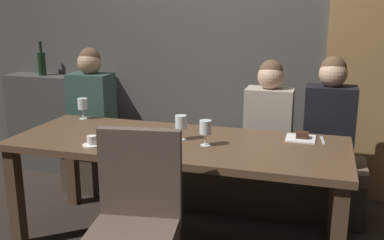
{
  "coord_description": "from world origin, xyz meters",
  "views": [
    {
      "loc": [
        0.9,
        -2.63,
        1.58
      ],
      "look_at": [
        0.05,
        0.17,
        0.84
      ],
      "focal_mm": 41.29,
      "sensor_mm": 36.0,
      "label": 1
    }
  ],
  "objects_px": {
    "wine_glass_center_front": "(83,105)",
    "fork_on_table": "(323,140)",
    "wine_glass_far_left": "(205,128)",
    "espresso_cup": "(92,142)",
    "diner_far_end": "(330,114)",
    "banquette_bench": "(205,176)",
    "diner_redhead": "(91,98)",
    "dining_table": "(177,153)",
    "diner_bearded": "(269,112)",
    "wine_bottle_dark_red": "(42,63)",
    "chair_near_side": "(135,213)",
    "dessert_plate": "(301,137)",
    "wine_glass_near_right": "(181,123)"
  },
  "relations": [
    {
      "from": "diner_bearded",
      "to": "wine_glass_far_left",
      "type": "distance_m",
      "value": 0.83
    },
    {
      "from": "fork_on_table",
      "to": "diner_redhead",
      "type": "bearing_deg",
      "value": 162.07
    },
    {
      "from": "wine_glass_near_right",
      "to": "wine_glass_center_front",
      "type": "relative_size",
      "value": 1.0
    },
    {
      "from": "chair_near_side",
      "to": "fork_on_table",
      "type": "relative_size",
      "value": 5.76
    },
    {
      "from": "chair_near_side",
      "to": "espresso_cup",
      "type": "bearing_deg",
      "value": 137.08
    },
    {
      "from": "dining_table",
      "to": "espresso_cup",
      "type": "relative_size",
      "value": 18.33
    },
    {
      "from": "chair_near_side",
      "to": "diner_bearded",
      "type": "height_order",
      "value": "diner_bearded"
    },
    {
      "from": "chair_near_side",
      "to": "wine_glass_far_left",
      "type": "bearing_deg",
      "value": 73.81
    },
    {
      "from": "banquette_bench",
      "to": "fork_on_table",
      "type": "relative_size",
      "value": 14.71
    },
    {
      "from": "dining_table",
      "to": "chair_near_side",
      "type": "height_order",
      "value": "chair_near_side"
    },
    {
      "from": "banquette_bench",
      "to": "espresso_cup",
      "type": "bearing_deg",
      "value": -116.55
    },
    {
      "from": "wine_glass_center_front",
      "to": "fork_on_table",
      "type": "bearing_deg",
      "value": -2.15
    },
    {
      "from": "dessert_plate",
      "to": "fork_on_table",
      "type": "relative_size",
      "value": 1.12
    },
    {
      "from": "chair_near_side",
      "to": "dessert_plate",
      "type": "bearing_deg",
      "value": 52.06
    },
    {
      "from": "wine_glass_center_front",
      "to": "dessert_plate",
      "type": "relative_size",
      "value": 0.86
    },
    {
      "from": "wine_glass_center_front",
      "to": "wine_glass_far_left",
      "type": "height_order",
      "value": "same"
    },
    {
      "from": "dining_table",
      "to": "diner_bearded",
      "type": "height_order",
      "value": "diner_bearded"
    },
    {
      "from": "wine_glass_far_left",
      "to": "fork_on_table",
      "type": "bearing_deg",
      "value": 24.51
    },
    {
      "from": "wine_glass_near_right",
      "to": "wine_bottle_dark_red",
      "type": "bearing_deg",
      "value": 150.04
    },
    {
      "from": "wine_glass_center_front",
      "to": "espresso_cup",
      "type": "relative_size",
      "value": 1.37
    },
    {
      "from": "wine_bottle_dark_red",
      "to": "wine_glass_far_left",
      "type": "xyz_separation_m",
      "value": [
        1.94,
        -1.09,
        -0.22
      ]
    },
    {
      "from": "dining_table",
      "to": "wine_glass_center_front",
      "type": "bearing_deg",
      "value": 159.3
    },
    {
      "from": "dessert_plate",
      "to": "fork_on_table",
      "type": "height_order",
      "value": "dessert_plate"
    },
    {
      "from": "banquette_bench",
      "to": "diner_bearded",
      "type": "xyz_separation_m",
      "value": [
        0.51,
        0.02,
        0.58
      ]
    },
    {
      "from": "banquette_bench",
      "to": "wine_glass_far_left",
      "type": "height_order",
      "value": "wine_glass_far_left"
    },
    {
      "from": "diner_bearded",
      "to": "wine_glass_far_left",
      "type": "xyz_separation_m",
      "value": [
        -0.3,
        -0.77,
        0.04
      ]
    },
    {
      "from": "diner_far_end",
      "to": "wine_glass_center_front",
      "type": "relative_size",
      "value": 4.9
    },
    {
      "from": "wine_glass_near_right",
      "to": "wine_glass_far_left",
      "type": "relative_size",
      "value": 1.0
    },
    {
      "from": "chair_near_side",
      "to": "wine_bottle_dark_red",
      "type": "bearing_deg",
      "value": 134.82
    },
    {
      "from": "diner_bearded",
      "to": "wine_bottle_dark_red",
      "type": "xyz_separation_m",
      "value": [
        -2.24,
        0.32,
        0.26
      ]
    },
    {
      "from": "diner_far_end",
      "to": "wine_glass_far_left",
      "type": "relative_size",
      "value": 4.9
    },
    {
      "from": "chair_near_side",
      "to": "fork_on_table",
      "type": "xyz_separation_m",
      "value": [
        0.9,
        0.99,
        0.18
      ]
    },
    {
      "from": "banquette_bench",
      "to": "espresso_cup",
      "type": "xyz_separation_m",
      "value": [
        -0.48,
        -0.96,
        0.54
      ]
    },
    {
      "from": "diner_bearded",
      "to": "wine_glass_near_right",
      "type": "height_order",
      "value": "diner_bearded"
    },
    {
      "from": "diner_redhead",
      "to": "wine_glass_near_right",
      "type": "bearing_deg",
      "value": -32.49
    },
    {
      "from": "diner_bearded",
      "to": "wine_bottle_dark_red",
      "type": "relative_size",
      "value": 2.33
    },
    {
      "from": "espresso_cup",
      "to": "fork_on_table",
      "type": "height_order",
      "value": "espresso_cup"
    },
    {
      "from": "chair_near_side",
      "to": "espresso_cup",
      "type": "relative_size",
      "value": 8.17
    },
    {
      "from": "diner_redhead",
      "to": "wine_glass_center_front",
      "type": "height_order",
      "value": "diner_redhead"
    },
    {
      "from": "diner_redhead",
      "to": "fork_on_table",
      "type": "xyz_separation_m",
      "value": [
        1.92,
        -0.41,
        -0.09
      ]
    },
    {
      "from": "wine_glass_center_front",
      "to": "fork_on_table",
      "type": "height_order",
      "value": "wine_glass_center_front"
    },
    {
      "from": "banquette_bench",
      "to": "diner_redhead",
      "type": "bearing_deg",
      "value": -178.72
    },
    {
      "from": "diner_far_end",
      "to": "wine_glass_near_right",
      "type": "relative_size",
      "value": 4.9
    },
    {
      "from": "wine_glass_near_right",
      "to": "espresso_cup",
      "type": "bearing_deg",
      "value": -150.07
    },
    {
      "from": "diner_bearded",
      "to": "espresso_cup",
      "type": "distance_m",
      "value": 1.39
    },
    {
      "from": "wine_glass_far_left",
      "to": "fork_on_table",
      "type": "relative_size",
      "value": 0.96
    },
    {
      "from": "espresso_cup",
      "to": "fork_on_table",
      "type": "distance_m",
      "value": 1.49
    },
    {
      "from": "wine_bottle_dark_red",
      "to": "fork_on_table",
      "type": "relative_size",
      "value": 1.92
    },
    {
      "from": "dining_table",
      "to": "diner_redhead",
      "type": "relative_size",
      "value": 2.7
    },
    {
      "from": "chair_near_side",
      "to": "diner_far_end",
      "type": "bearing_deg",
      "value": 56.1
    }
  ]
}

